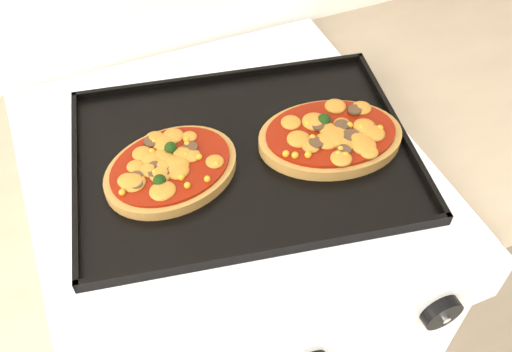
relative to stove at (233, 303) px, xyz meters
name	(u,v)px	position (x,y,z in m)	size (l,w,h in m)	color
stove	(233,303)	(0.00, 0.00, 0.00)	(0.60, 0.60, 0.91)	white
control_panel	(312,350)	(0.00, -0.31, 0.40)	(0.60, 0.02, 0.09)	white
knob_right	(441,313)	(0.19, -0.33, 0.40)	(0.06, 0.06, 0.02)	black
baking_tray	(243,153)	(0.03, -0.01, 0.47)	(0.51, 0.38, 0.02)	black
pizza_left	(171,168)	(-0.09, -0.01, 0.48)	(0.20, 0.16, 0.03)	olive
pizza_right	(330,136)	(0.16, -0.04, 0.48)	(0.22, 0.16, 0.03)	olive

